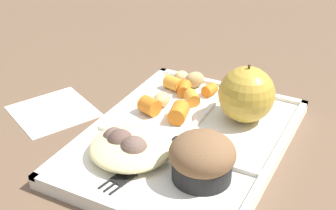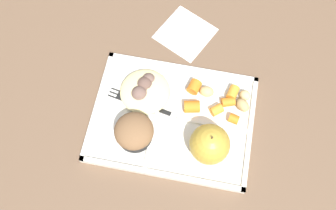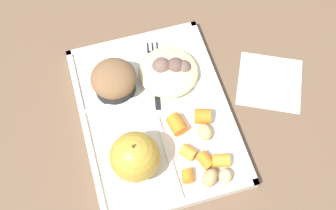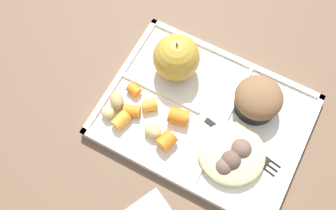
% 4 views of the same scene
% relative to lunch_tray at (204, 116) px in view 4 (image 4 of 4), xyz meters
% --- Properties ---
extents(ground, '(6.00, 6.00, 0.00)m').
position_rel_lunch_tray_xyz_m(ground, '(0.00, 0.00, -0.01)').
color(ground, brown).
extents(lunch_tray, '(0.36, 0.27, 0.02)m').
position_rel_lunch_tray_xyz_m(lunch_tray, '(0.00, 0.00, 0.00)').
color(lunch_tray, silver).
rests_on(lunch_tray, ground).
extents(green_apple, '(0.09, 0.09, 0.09)m').
position_rel_lunch_tray_xyz_m(green_apple, '(-0.09, 0.06, 0.05)').
color(green_apple, '#B79333').
rests_on(green_apple, lunch_tray).
extents(bran_muffin, '(0.08, 0.08, 0.06)m').
position_rel_lunch_tray_xyz_m(bran_muffin, '(0.07, 0.06, 0.04)').
color(bran_muffin, black).
rests_on(bran_muffin, lunch_tray).
extents(carrot_slice_small, '(0.03, 0.03, 0.03)m').
position_rel_lunch_tray_xyz_m(carrot_slice_small, '(-0.03, -0.08, 0.02)').
color(carrot_slice_small, orange).
rests_on(carrot_slice_small, lunch_tray).
extents(carrot_slice_center, '(0.03, 0.03, 0.02)m').
position_rel_lunch_tray_xyz_m(carrot_slice_center, '(-0.12, -0.06, 0.02)').
color(carrot_slice_center, orange).
rests_on(carrot_slice_center, lunch_tray).
extents(carrot_slice_tilted, '(0.03, 0.03, 0.02)m').
position_rel_lunch_tray_xyz_m(carrot_slice_tilted, '(-0.09, -0.03, 0.02)').
color(carrot_slice_tilted, orange).
rests_on(carrot_slice_tilted, lunch_tray).
extents(carrot_slice_near_corner, '(0.04, 0.03, 0.03)m').
position_rel_lunch_tray_xyz_m(carrot_slice_near_corner, '(-0.04, -0.03, 0.02)').
color(carrot_slice_near_corner, orange).
rests_on(carrot_slice_near_corner, lunch_tray).
extents(carrot_slice_edge, '(0.03, 0.03, 0.02)m').
position_rel_lunch_tray_xyz_m(carrot_slice_edge, '(-0.12, -0.08, 0.02)').
color(carrot_slice_edge, orange).
rests_on(carrot_slice_edge, lunch_tray).
extents(carrot_slice_back, '(0.03, 0.02, 0.02)m').
position_rel_lunch_tray_xyz_m(carrot_slice_back, '(-0.13, -0.02, 0.02)').
color(carrot_slice_back, orange).
rests_on(carrot_slice_back, lunch_tray).
extents(potato_chunk_small, '(0.04, 0.04, 0.03)m').
position_rel_lunch_tray_xyz_m(potato_chunk_small, '(-0.15, -0.05, 0.02)').
color(potato_chunk_small, tan).
rests_on(potato_chunk_small, lunch_tray).
extents(potato_chunk_golden, '(0.03, 0.03, 0.02)m').
position_rel_lunch_tray_xyz_m(potato_chunk_golden, '(-0.06, -0.07, 0.02)').
color(potato_chunk_golden, tan).
rests_on(potato_chunk_golden, lunch_tray).
extents(potato_chunk_large, '(0.03, 0.03, 0.02)m').
position_rel_lunch_tray_xyz_m(potato_chunk_large, '(-0.15, -0.08, 0.02)').
color(potato_chunk_large, tan).
rests_on(potato_chunk_large, lunch_tray).
extents(egg_noodle_pile, '(0.11, 0.11, 0.03)m').
position_rel_lunch_tray_xyz_m(egg_noodle_pile, '(0.07, -0.05, 0.02)').
color(egg_noodle_pile, beige).
rests_on(egg_noodle_pile, lunch_tray).
extents(meatball_back, '(0.03, 0.03, 0.03)m').
position_rel_lunch_tray_xyz_m(meatball_back, '(0.07, -0.05, 0.02)').
color(meatball_back, brown).
rests_on(meatball_back, lunch_tray).
extents(meatball_side, '(0.03, 0.03, 0.03)m').
position_rel_lunch_tray_xyz_m(meatball_side, '(0.07, -0.07, 0.02)').
color(meatball_side, brown).
rests_on(meatball_side, lunch_tray).
extents(meatball_front, '(0.04, 0.04, 0.04)m').
position_rel_lunch_tray_xyz_m(meatball_front, '(0.08, -0.06, 0.03)').
color(meatball_front, brown).
rests_on(meatball_front, lunch_tray).
extents(meatball_center, '(0.04, 0.04, 0.04)m').
position_rel_lunch_tray_xyz_m(meatball_center, '(0.08, -0.04, 0.03)').
color(meatball_center, brown).
rests_on(meatball_center, lunch_tray).
extents(plastic_fork, '(0.15, 0.04, 0.00)m').
position_rel_lunch_tray_xyz_m(plastic_fork, '(0.09, -0.02, 0.01)').
color(plastic_fork, black).
rests_on(plastic_fork, lunch_tray).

